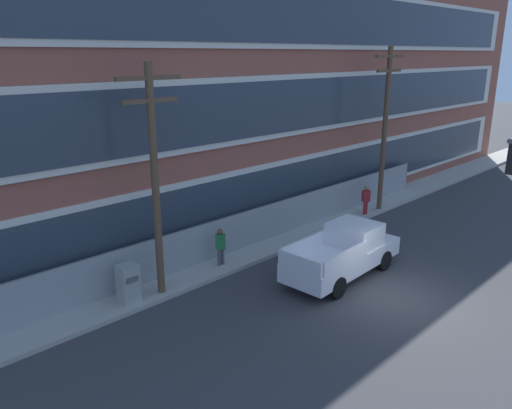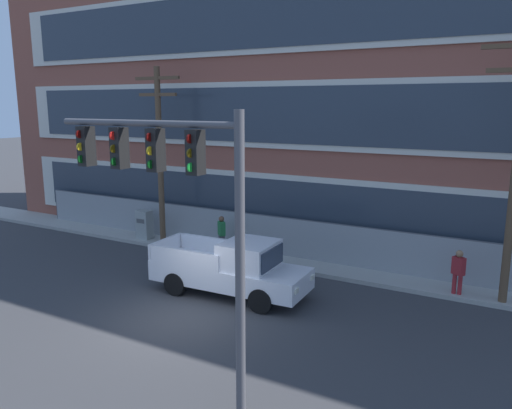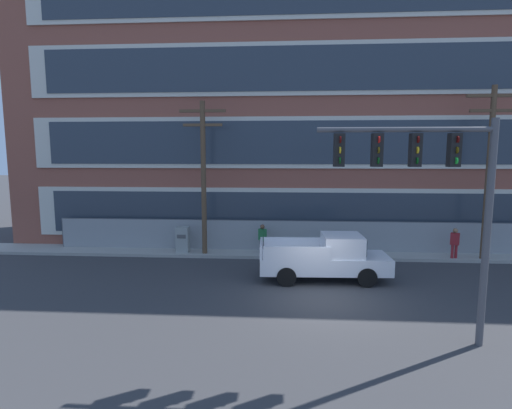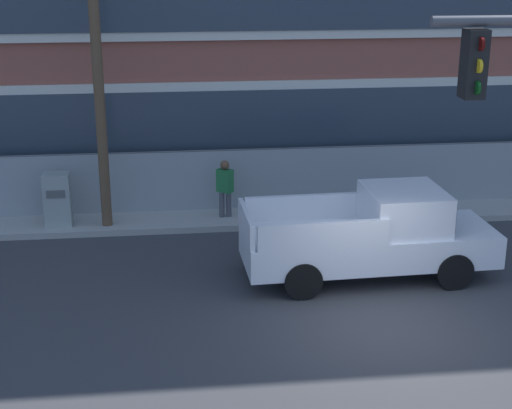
% 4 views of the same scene
% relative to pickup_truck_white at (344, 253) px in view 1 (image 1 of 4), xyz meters
% --- Properties ---
extents(ground_plane, '(160.00, 160.00, 0.00)m').
position_rel_pickup_truck_white_xyz_m(ground_plane, '(-0.37, -2.59, -0.94)').
color(ground_plane, '#38383A').
extents(sidewalk_building_side, '(80.00, 2.00, 0.16)m').
position_rel_pickup_truck_white_xyz_m(sidewalk_building_side, '(-0.37, 4.13, -0.86)').
color(sidewalk_building_side, '#9E9B93').
rests_on(sidewalk_building_side, ground).
extents(brick_mill_building, '(45.87, 8.97, 15.87)m').
position_rel_pickup_truck_white_xyz_m(brick_mill_building, '(4.98, 9.32, 7.01)').
color(brick_mill_building, brown).
rests_on(brick_mill_building, ground).
extents(chain_link_fence, '(27.34, 0.06, 1.81)m').
position_rel_pickup_truck_white_xyz_m(chain_link_fence, '(-0.67, 4.53, -0.02)').
color(chain_link_fence, gray).
rests_on(chain_link_fence, ground).
extents(pickup_truck_white, '(5.58, 2.19, 1.97)m').
position_rel_pickup_truck_white_xyz_m(pickup_truck_white, '(0.00, 0.00, 0.00)').
color(pickup_truck_white, silver).
rests_on(pickup_truck_white, ground).
extents(utility_pole_near_corner, '(2.37, 0.26, 8.05)m').
position_rel_pickup_truck_white_xyz_m(utility_pole_near_corner, '(-6.01, 3.57, 3.52)').
color(utility_pole_near_corner, brown).
rests_on(utility_pole_near_corner, ground).
extents(utility_pole_midblock, '(2.56, 0.26, 8.65)m').
position_rel_pickup_truck_white_xyz_m(utility_pole_midblock, '(8.15, 3.45, 3.87)').
color(utility_pole_midblock, brown).
rests_on(utility_pole_midblock, ground).
extents(electrical_cabinet, '(0.66, 0.55, 1.53)m').
position_rel_pickup_truck_white_xyz_m(electrical_cabinet, '(-7.22, 3.71, -0.18)').
color(electrical_cabinet, '#939993').
rests_on(electrical_cabinet, ground).
extents(pedestrian_near_cabinet, '(0.47, 0.41, 1.69)m').
position_rel_pickup_truck_white_xyz_m(pedestrian_near_cabinet, '(6.75, 3.43, 0.03)').
color(pedestrian_near_cabinet, maroon).
rests_on(pedestrian_near_cabinet, ground).
extents(pedestrian_by_fence, '(0.46, 0.44, 1.69)m').
position_rel_pickup_truck_white_xyz_m(pedestrian_by_fence, '(-2.96, 3.86, 0.03)').
color(pedestrian_by_fence, '#4C4C51').
rests_on(pedestrian_by_fence, ground).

